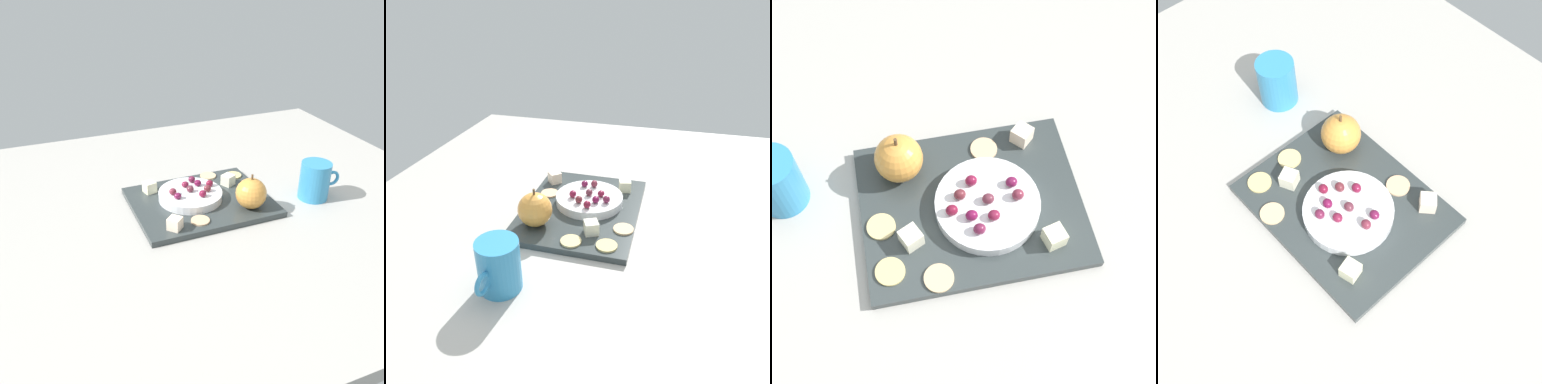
# 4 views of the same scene
# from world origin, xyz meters

# --- Properties ---
(table) EXTENTS (1.30, 1.10, 0.03)m
(table) POSITION_xyz_m (0.00, 0.00, 0.02)
(table) COLOR #AFABA4
(table) RESTS_ON ground
(platter) EXTENTS (0.33, 0.26, 0.01)m
(platter) POSITION_xyz_m (-0.02, -0.01, 0.04)
(platter) COLOR #323A3B
(platter) RESTS_ON table
(serving_dish) EXTENTS (0.16, 0.16, 0.02)m
(serving_dish) POSITION_xyz_m (-0.04, 0.01, 0.06)
(serving_dish) COLOR white
(serving_dish) RESTS_ON platter
(apple_whole) EXTENTS (0.07, 0.07, 0.07)m
(apple_whole) POSITION_xyz_m (0.08, -0.08, 0.08)
(apple_whole) COLOR gold
(apple_whole) RESTS_ON platter
(apple_stem) EXTENTS (0.01, 0.01, 0.01)m
(apple_stem) POSITION_xyz_m (0.08, -0.08, 0.12)
(apple_stem) COLOR brown
(apple_stem) RESTS_ON apple_whole
(cheese_cube_0) EXTENTS (0.03, 0.03, 0.03)m
(cheese_cube_0) POSITION_xyz_m (-0.12, 0.08, 0.06)
(cheese_cube_0) COLOR #F7F2C4
(cheese_cube_0) RESTS_ON platter
(cheese_cube_1) EXTENTS (0.04, 0.04, 0.03)m
(cheese_cube_1) POSITION_xyz_m (-0.12, -0.10, 0.06)
(cheese_cube_1) COLOR #F9E1C5
(cheese_cube_1) RESTS_ON platter
(cheese_cube_2) EXTENTS (0.04, 0.04, 0.03)m
(cheese_cube_2) POSITION_xyz_m (0.08, 0.04, 0.06)
(cheese_cube_2) COLOR #ECE6CA
(cheese_cube_2) RESTS_ON platter
(cracker_0) EXTENTS (0.04, 0.04, 0.00)m
(cracker_0) POSITION_xyz_m (0.12, 0.08, 0.05)
(cracker_0) COLOR #DCC57B
(cracker_0) RESTS_ON platter
(cracker_1) EXTENTS (0.04, 0.04, 0.00)m
(cracker_1) POSITION_xyz_m (-0.06, -0.10, 0.05)
(cracker_1) COLOR #DDB388
(cracker_1) RESTS_ON platter
(cracker_2) EXTENTS (0.04, 0.04, 0.00)m
(cracker_2) POSITION_xyz_m (0.12, 0.01, 0.05)
(cracker_2) COLOR #D8C180
(cracker_2) RESTS_ON platter
(cracker_3) EXTENTS (0.04, 0.04, 0.00)m
(cracker_3) POSITION_xyz_m (0.05, 0.10, 0.05)
(cracker_3) COLOR #DDBA8A
(cracker_3) RESTS_ON platter
(grape_0) EXTENTS (0.02, 0.02, 0.02)m
(grape_0) POSITION_xyz_m (-0.08, -0.01, 0.07)
(grape_0) COLOR maroon
(grape_0) RESTS_ON serving_dish
(grape_1) EXTENTS (0.02, 0.02, 0.02)m
(grape_1) POSITION_xyz_m (-0.01, 0.03, 0.07)
(grape_1) COLOR maroon
(grape_1) RESTS_ON serving_dish
(grape_2) EXTENTS (0.02, 0.02, 0.01)m
(grape_2) POSITION_xyz_m (-0.04, 0.03, 0.07)
(grape_2) COLOR maroon
(grape_2) RESTS_ON serving_dish
(grape_3) EXTENTS (0.02, 0.02, 0.02)m
(grape_3) POSITION_xyz_m (-0.02, 0.05, 0.07)
(grape_3) COLOR maroon
(grape_3) RESTS_ON serving_dish
(grape_4) EXTENTS (0.02, 0.02, 0.02)m
(grape_4) POSITION_xyz_m (-0.04, 0.01, 0.07)
(grape_4) COLOR brown
(grape_4) RESTS_ON serving_dish
(grape_5) EXTENTS (0.02, 0.02, 0.02)m
(grape_5) POSITION_xyz_m (0.00, -0.01, 0.07)
(grape_5) COLOR maroon
(grape_5) RESTS_ON serving_dish
(grape_6) EXTENTS (0.02, 0.02, 0.02)m
(grape_6) POSITION_xyz_m (-0.02, -0.03, 0.07)
(grape_6) COLOR maroon
(grape_6) RESTS_ON serving_dish
(grape_7) EXTENTS (0.02, 0.02, 0.02)m
(grape_7) POSITION_xyz_m (0.02, 0.01, 0.07)
(grape_7) COLOR maroon
(grape_7) RESTS_ON serving_dish
(grape_8) EXTENTS (0.02, 0.02, 0.02)m
(grape_8) POSITION_xyz_m (-0.08, 0.01, 0.07)
(grape_8) COLOR maroon
(grape_8) RESTS_ON serving_dish
(cup) EXTENTS (0.11, 0.07, 0.10)m
(cup) POSITION_xyz_m (0.26, -0.08, 0.08)
(cup) COLOR #328ABF
(cup) RESTS_ON table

